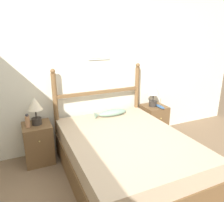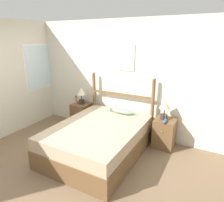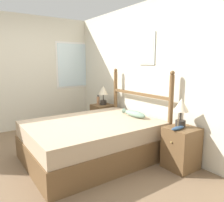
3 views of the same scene
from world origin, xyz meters
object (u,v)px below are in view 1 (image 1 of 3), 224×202
Objects in this scene: bottle at (28,121)px; fish_pillow at (112,113)px; nightstand_right at (153,121)px; table_lamp_right at (153,92)px; bed at (126,156)px; nightstand_left at (38,143)px; table_lamp_left at (35,107)px; model_boat at (160,107)px.

fish_pillow is (1.28, -0.06, -0.05)m from bottle.
table_lamp_right is at bearing 178.81° from nightstand_right.
fish_pillow is at bearing -2.67° from bottle.
nightstand_right is at bearing -1.19° from table_lamp_right.
bed is 3.34× the size of nightstand_left.
nightstand_left is 1.46× the size of table_lamp_left.
table_lamp_right is 1.67× the size of model_boat.
model_boat is at bearing -3.96° from table_lamp_left.
model_boat is (0.03, -0.13, 0.33)m from nightstand_right.
nightstand_left is 2.08m from nightstand_right.
fish_pillow is (1.17, -0.10, 0.34)m from nightstand_left.
bottle reaches higher than fish_pillow.
table_lamp_right is 0.75× the size of fish_pillow.
bed is 1.47m from bottle.
model_boat is at bearing -2.35° from bottle.
table_lamp_right is 2.17m from bottle.
fish_pillow is at bearing -173.25° from table_lamp_right.
model_boat reaches higher than nightstand_left.
nightstand_left is 2.93× the size of bottle.
model_boat is (0.06, -0.14, -0.24)m from table_lamp_right.
model_boat is at bearing 33.99° from bed.
fish_pillow is (-0.94, 0.03, 0.01)m from model_boat.
table_lamp_left is (-1.03, 0.86, 0.58)m from bed.
table_lamp_left and table_lamp_right have the same top height.
table_lamp_left is at bearing 139.98° from bed.
bed is at bearing -140.65° from nightstand_right.
table_lamp_left is 1.00× the size of table_lamp_right.
bottle is at bearing 177.65° from model_boat.
nightstand_left is at bearing 174.96° from fish_pillow.
nightstand_right is at bearing 39.35° from bed.
fish_pillow is at bearing -5.04° from nightstand_left.
model_boat is (2.22, -0.09, -0.07)m from bottle.
bed is 4.87× the size of table_lamp_right.
bottle reaches higher than model_boat.
bed is at bearing -139.56° from table_lamp_right.
nightstand_right is at bearing 6.42° from fish_pillow.
table_lamp_right is at bearing 0.02° from nightstand_left.
model_boat reaches higher than fish_pillow.
nightstand_right is 2.93× the size of bottle.
table_lamp_left is 2.12m from model_boat.
fish_pillow is (1.16, -0.11, -0.23)m from table_lamp_left.
bed is 8.16× the size of model_boat.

